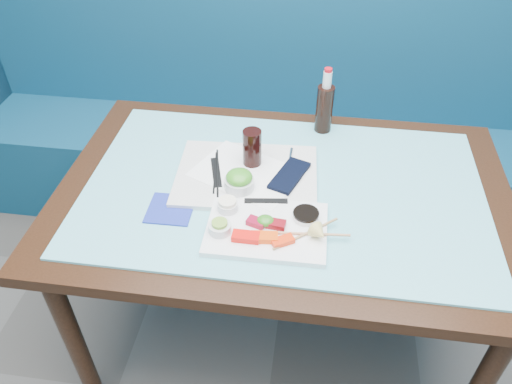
# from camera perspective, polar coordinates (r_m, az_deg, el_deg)

# --- Properties ---
(booth_bench) EXTENTS (3.00, 0.56, 1.17)m
(booth_bench) POSITION_cam_1_polar(r_m,az_deg,el_deg) (2.44, 4.78, 6.22)
(booth_bench) COLOR navy
(booth_bench) RESTS_ON ground
(dining_table) EXTENTS (1.40, 0.90, 0.75)m
(dining_table) POSITION_cam_1_polar(r_m,az_deg,el_deg) (1.60, 3.04, -1.99)
(dining_table) COLOR black
(dining_table) RESTS_ON ground
(glass_top) EXTENTS (1.22, 0.76, 0.01)m
(glass_top) POSITION_cam_1_polar(r_m,az_deg,el_deg) (1.54, 3.16, 0.39)
(glass_top) COLOR #66C1CD
(glass_top) RESTS_ON dining_table
(sashimi_plate) EXTENTS (0.34, 0.24, 0.02)m
(sashimi_plate) POSITION_cam_1_polar(r_m,az_deg,el_deg) (1.39, 1.23, -4.24)
(sashimi_plate) COLOR white
(sashimi_plate) RESTS_ON glass_top
(salmon_left) EXTENTS (0.07, 0.04, 0.02)m
(salmon_left) POSITION_cam_1_polar(r_m,az_deg,el_deg) (1.35, -1.17, -5.14)
(salmon_left) COLOR red
(salmon_left) RESTS_ON sashimi_plate
(salmon_mid) EXTENTS (0.07, 0.04, 0.02)m
(salmon_mid) POSITION_cam_1_polar(r_m,az_deg,el_deg) (1.35, 0.97, -5.21)
(salmon_mid) COLOR #FD4A0A
(salmon_mid) RESTS_ON sashimi_plate
(salmon_right) EXTENTS (0.07, 0.06, 0.01)m
(salmon_right) POSITION_cam_1_polar(r_m,az_deg,el_deg) (1.34, 3.07, -5.61)
(salmon_right) COLOR #F83209
(salmon_right) RESTS_ON sashimi_plate
(tuna_left) EXTENTS (0.06, 0.05, 0.02)m
(tuna_left) POSITION_cam_1_polar(r_m,az_deg,el_deg) (1.39, 0.03, -3.48)
(tuna_left) COLOR maroon
(tuna_left) RESTS_ON sashimi_plate
(tuna_right) EXTENTS (0.06, 0.04, 0.02)m
(tuna_right) POSITION_cam_1_polar(r_m,az_deg,el_deg) (1.38, 2.29, -3.69)
(tuna_right) COLOR maroon
(tuna_right) RESTS_ON sashimi_plate
(seaweed_garnish) EXTENTS (0.05, 0.05, 0.03)m
(seaweed_garnish) POSITION_cam_1_polar(r_m,az_deg,el_deg) (1.39, 1.08, -3.30)
(seaweed_garnish) COLOR #2F7C1C
(seaweed_garnish) RESTS_ON sashimi_plate
(ramekin_wasabi) EXTENTS (0.08, 0.08, 0.03)m
(ramekin_wasabi) POSITION_cam_1_polar(r_m,az_deg,el_deg) (1.37, -4.15, -4.10)
(ramekin_wasabi) COLOR silver
(ramekin_wasabi) RESTS_ON sashimi_plate
(wasabi_fill) EXTENTS (0.06, 0.06, 0.01)m
(wasabi_fill) POSITION_cam_1_polar(r_m,az_deg,el_deg) (1.36, -4.19, -3.57)
(wasabi_fill) COLOR #76A535
(wasabi_fill) RESTS_ON ramekin_wasabi
(ramekin_ginger) EXTENTS (0.06, 0.06, 0.02)m
(ramekin_ginger) POSITION_cam_1_polar(r_m,az_deg,el_deg) (1.43, -3.26, -1.63)
(ramekin_ginger) COLOR silver
(ramekin_ginger) RESTS_ON sashimi_plate
(ginger_fill) EXTENTS (0.06, 0.06, 0.01)m
(ginger_fill) POSITION_cam_1_polar(r_m,az_deg,el_deg) (1.42, -3.29, -1.11)
(ginger_fill) COLOR white
(ginger_fill) RESTS_ON ramekin_ginger
(soy_dish) EXTENTS (0.09, 0.09, 0.01)m
(soy_dish) POSITION_cam_1_polar(r_m,az_deg,el_deg) (1.41, 5.72, -2.77)
(soy_dish) COLOR white
(soy_dish) RESTS_ON sashimi_plate
(soy_fill) EXTENTS (0.09, 0.09, 0.01)m
(soy_fill) POSITION_cam_1_polar(r_m,az_deg,el_deg) (1.41, 5.74, -2.45)
(soy_fill) COLOR black
(soy_fill) RESTS_ON soy_dish
(lemon_wedge) EXTENTS (0.06, 0.06, 0.05)m
(lemon_wedge) POSITION_cam_1_polar(r_m,az_deg,el_deg) (1.35, 7.25, -4.70)
(lemon_wedge) COLOR #E7CF6D
(lemon_wedge) RESTS_ON sashimi_plate
(chopstick_sleeve) EXTENTS (0.13, 0.04, 0.00)m
(chopstick_sleeve) POSITION_cam_1_polar(r_m,az_deg,el_deg) (1.46, 1.16, -1.02)
(chopstick_sleeve) COLOR black
(chopstick_sleeve) RESTS_ON sashimi_plate
(wooden_chopstick_a) EXTENTS (0.17, 0.15, 0.01)m
(wooden_chopstick_a) POSITION_cam_1_polar(r_m,az_deg,el_deg) (1.37, 5.74, -4.75)
(wooden_chopstick_a) COLOR #A0774B
(wooden_chopstick_a) RESTS_ON sashimi_plate
(wooden_chopstick_b) EXTENTS (0.22, 0.03, 0.01)m
(wooden_chopstick_b) POSITION_cam_1_polar(r_m,az_deg,el_deg) (1.37, 6.16, -4.78)
(wooden_chopstick_b) COLOR tan
(wooden_chopstick_b) RESTS_ON sashimi_plate
(serving_tray) EXTENTS (0.46, 0.35, 0.02)m
(serving_tray) POSITION_cam_1_polar(r_m,az_deg,el_deg) (1.57, -1.08, 1.90)
(serving_tray) COLOR silver
(serving_tray) RESTS_ON glass_top
(paper_placemat) EXTENTS (0.38, 0.33, 0.00)m
(paper_placemat) POSITION_cam_1_polar(r_m,az_deg,el_deg) (1.57, -1.09, 2.16)
(paper_placemat) COLOR white
(paper_placemat) RESTS_ON serving_tray
(seaweed_bowl) EXTENTS (0.10, 0.10, 0.04)m
(seaweed_bowl) POSITION_cam_1_polar(r_m,az_deg,el_deg) (1.50, -1.92, 0.94)
(seaweed_bowl) COLOR silver
(seaweed_bowl) RESTS_ON serving_tray
(seaweed_salad) EXTENTS (0.10, 0.10, 0.04)m
(seaweed_salad) POSITION_cam_1_polar(r_m,az_deg,el_deg) (1.48, -1.94, 1.72)
(seaweed_salad) COLOR #398F21
(seaweed_salad) RESTS_ON seaweed_bowl
(cola_glass) EXTENTS (0.07, 0.07, 0.12)m
(cola_glass) POSITION_cam_1_polar(r_m,az_deg,el_deg) (1.57, -0.44, 5.09)
(cola_glass) COLOR black
(cola_glass) RESTS_ON serving_tray
(navy_pouch) EXTENTS (0.13, 0.18, 0.01)m
(navy_pouch) POSITION_cam_1_polar(r_m,az_deg,el_deg) (1.55, 3.84, 1.88)
(navy_pouch) COLOR black
(navy_pouch) RESTS_ON serving_tray
(fork) EXTENTS (0.01, 0.08, 0.01)m
(fork) POSITION_cam_1_polar(r_m,az_deg,el_deg) (1.64, 3.96, 4.14)
(fork) COLOR white
(fork) RESTS_ON serving_tray
(black_chopstick_a) EXTENTS (0.04, 0.20, 0.01)m
(black_chopstick_a) POSITION_cam_1_polar(r_m,az_deg,el_deg) (1.57, -4.71, 2.29)
(black_chopstick_a) COLOR black
(black_chopstick_a) RESTS_ON serving_tray
(black_chopstick_b) EXTENTS (0.05, 0.23, 0.01)m
(black_chopstick_b) POSITION_cam_1_polar(r_m,az_deg,el_deg) (1.57, -4.43, 2.28)
(black_chopstick_b) COLOR black
(black_chopstick_b) RESTS_ON serving_tray
(tray_sleeve) EXTENTS (0.07, 0.15, 0.00)m
(tray_sleeve) POSITION_cam_1_polar(r_m,az_deg,el_deg) (1.57, -4.57, 2.26)
(tray_sleeve) COLOR black
(tray_sleeve) RESTS_ON serving_tray
(cola_bottle_body) EXTENTS (0.07, 0.07, 0.17)m
(cola_bottle_body) POSITION_cam_1_polar(r_m,az_deg,el_deg) (1.77, 7.81, 9.37)
(cola_bottle_body) COLOR black
(cola_bottle_body) RESTS_ON glass_top
(cola_bottle_neck) EXTENTS (0.04, 0.04, 0.06)m
(cola_bottle_neck) POSITION_cam_1_polar(r_m,az_deg,el_deg) (1.71, 8.16, 12.61)
(cola_bottle_neck) COLOR white
(cola_bottle_neck) RESTS_ON cola_bottle_body
(cola_bottle_cap) EXTENTS (0.03, 0.03, 0.01)m
(cola_bottle_cap) POSITION_cam_1_polar(r_m,az_deg,el_deg) (1.70, 8.27, 13.64)
(cola_bottle_cap) COLOR red
(cola_bottle_cap) RESTS_ON cola_bottle_neck
(blue_napkin) EXTENTS (0.13, 0.13, 0.01)m
(blue_napkin) POSITION_cam_1_polar(r_m,az_deg,el_deg) (1.48, -9.75, -1.93)
(blue_napkin) COLOR navy
(blue_napkin) RESTS_ON glass_top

